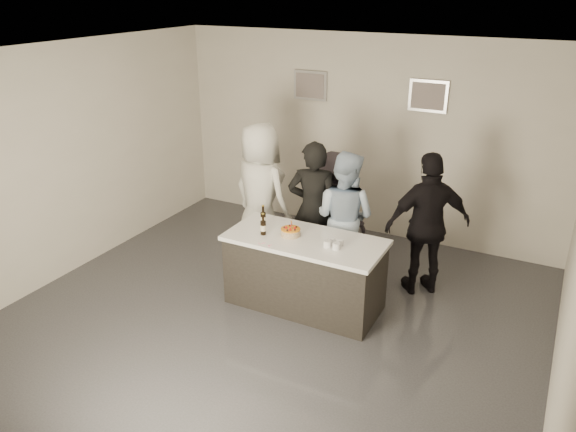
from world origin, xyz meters
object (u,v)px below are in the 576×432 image
object	(u,v)px
bar_counter	(305,272)
person_guest_right	(428,225)
cake	(291,233)
person_guest_left	(260,193)
beer_bottle_a	(263,216)
beer_bottle_b	(263,224)
person_main_black	(313,209)
person_guest_back	(334,206)
person_main_blue	(344,217)

from	to	relation	value
bar_counter	person_guest_right	world-z (taller)	person_guest_right
cake	person_guest_left	bearing A→B (deg)	136.00
beer_bottle_a	person_guest_left	xyz separation A→B (m)	(-0.49, 0.79, -0.05)
beer_bottle_a	beer_bottle_b	xyz separation A→B (m)	(0.13, -0.22, 0.00)
cake	person_main_black	bearing A→B (deg)	96.26
person_guest_back	beer_bottle_b	bearing A→B (deg)	92.27
person_guest_left	person_main_blue	bearing A→B (deg)	-164.79
cake	person_main_black	xyz separation A→B (m)	(-0.09, 0.82, -0.02)
beer_bottle_b	person_guest_left	size ratio (longest dim) A/B	0.13
person_main_blue	person_main_black	bearing A→B (deg)	12.62
bar_counter	person_guest_left	world-z (taller)	person_guest_left
cake	beer_bottle_b	distance (m)	0.34
cake	beer_bottle_a	distance (m)	0.45
cake	beer_bottle_b	xyz separation A→B (m)	(-0.30, -0.12, 0.09)
beer_bottle_b	person_guest_right	world-z (taller)	person_guest_right
bar_counter	beer_bottle_a	xyz separation A→B (m)	(-0.61, 0.09, 0.58)
cake	beer_bottle_b	bearing A→B (deg)	-157.95
beer_bottle_a	person_guest_back	world-z (taller)	person_guest_back
person_main_black	person_guest_right	xyz separation A→B (m)	(1.45, 0.21, -0.00)
beer_bottle_b	person_guest_right	distance (m)	2.03
cake	person_guest_back	distance (m)	1.39
bar_counter	person_guest_back	bearing A→B (deg)	99.00
person_main_black	person_guest_back	world-z (taller)	person_main_black
beer_bottle_b	person_main_blue	world-z (taller)	person_main_blue
person_guest_back	person_main_blue	bearing A→B (deg)	137.34
cake	beer_bottle_b	world-z (taller)	beer_bottle_b
bar_counter	cake	world-z (taller)	cake
beer_bottle_a	cake	bearing A→B (deg)	-13.57
person_main_black	person_guest_right	world-z (taller)	person_main_black
bar_counter	beer_bottle_a	size ratio (longest dim) A/B	7.15
person_guest_left	person_guest_back	size ratio (longest dim) A/B	1.26
cake	beer_bottle_a	bearing A→B (deg)	166.43
cake	person_guest_left	world-z (taller)	person_guest_left
person_main_blue	person_guest_right	xyz separation A→B (m)	(1.04, 0.17, 0.04)
bar_counter	person_main_blue	distance (m)	0.96
person_guest_right	person_main_black	bearing A→B (deg)	-27.63
person_guest_left	bar_counter	bearing A→B (deg)	157.88
person_guest_left	person_guest_right	xyz separation A→B (m)	(2.28, 0.14, -0.06)
cake	person_guest_right	distance (m)	1.71
cake	person_guest_right	bearing A→B (deg)	37.12
person_main_black	person_main_blue	size ratio (longest dim) A/B	1.05
bar_counter	beer_bottle_b	world-z (taller)	beer_bottle_b
person_main_black	person_guest_right	bearing A→B (deg)	170.77
bar_counter	person_main_blue	bearing A→B (deg)	80.59
person_guest_right	person_guest_back	world-z (taller)	person_guest_right
beer_bottle_a	person_main_black	bearing A→B (deg)	64.78
beer_bottle_a	bar_counter	bearing A→B (deg)	-8.42
cake	person_main_blue	distance (m)	0.93
cake	person_guest_left	distance (m)	1.28
bar_counter	person_main_blue	world-z (taller)	person_main_blue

